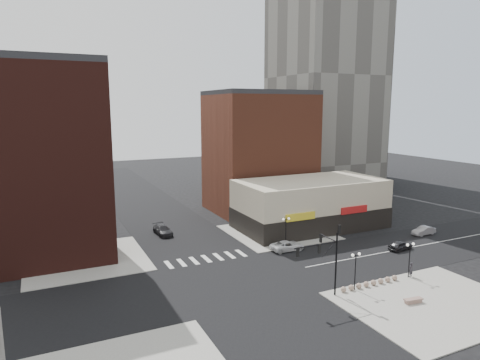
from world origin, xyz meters
TOP-DOWN VIEW (x-y plane):
  - ground at (0.00, 0.00)m, footprint 240.00×240.00m
  - road_ew at (0.00, 0.00)m, footprint 200.00×14.00m
  - road_ns at (0.00, 0.00)m, footprint 14.00×200.00m
  - sidewalk_nw at (-14.50, 14.50)m, footprint 15.00×15.00m
  - sidewalk_ne at (14.50, 14.50)m, footprint 15.00×15.00m
  - sidewalk_se at (16.00, -14.00)m, footprint 18.00×14.00m
  - building_nw at (-19.00, 18.50)m, footprint 16.00×15.00m
  - building_ne_midrise at (19.00, 29.50)m, footprint 18.00×15.00m
  - tower_far at (60.00, 56.00)m, footprint 18.00×18.00m
  - building_ne_row at (21.00, 15.00)m, footprint 24.20×12.20m
  - traffic_signal at (7.24, -7.83)m, footprint 5.59×3.09m
  - street_lamp_se_a at (11.00, -8.00)m, footprint 1.22×0.32m
  - street_lamp_se_b at (19.00, -8.00)m, footprint 1.22×0.32m
  - street_lamp_ne at (12.00, 8.00)m, footprint 1.22×0.32m
  - bollard_row at (13.18, -8.00)m, footprint 7.96×0.61m
  - white_suv at (11.37, 6.50)m, footprint 4.94×2.35m
  - dark_sedan_east at (25.78, -0.13)m, footprint 3.95×1.93m
  - silver_sedan at (34.59, 3.64)m, footprint 4.12×1.56m
  - dark_sedan_north at (-2.39, 21.31)m, footprint 2.38×5.17m
  - pedestrian at (19.32, -8.00)m, footprint 0.74×0.60m
  - stone_bench at (14.24, -13.13)m, footprint 2.08×0.86m

SIDE VIEW (x-z plane):
  - ground at x=0.00m, z-range 0.00..0.00m
  - road_ew at x=0.00m, z-range 0.00..0.02m
  - road_ns at x=0.00m, z-range 0.00..0.02m
  - sidewalk_nw at x=-14.50m, z-range 0.00..0.12m
  - sidewalk_ne at x=14.50m, z-range 0.00..0.12m
  - sidewalk_se at x=16.00m, z-range 0.00..0.12m
  - stone_bench at x=14.24m, z-range 0.14..0.61m
  - bollard_row at x=13.18m, z-range 0.12..0.73m
  - dark_sedan_east at x=25.78m, z-range 0.00..1.30m
  - silver_sedan at x=34.59m, z-range 0.00..1.34m
  - white_suv at x=11.37m, z-range 0.00..1.36m
  - dark_sedan_north at x=-2.39m, z-range 0.00..1.46m
  - pedestrian at x=19.32m, z-range 0.12..1.89m
  - street_lamp_se_a at x=11.00m, z-range 1.21..5.37m
  - street_lamp_se_b at x=19.00m, z-range 1.21..5.37m
  - street_lamp_ne at x=12.00m, z-range 1.21..5.37m
  - building_ne_row at x=21.00m, z-range -0.70..7.30m
  - traffic_signal at x=7.24m, z-range 1.07..8.85m
  - building_ne_midrise at x=19.00m, z-range 0.00..22.00m
  - building_nw at x=-19.00m, z-range 0.00..25.00m
  - tower_far at x=60.00m, z-range 0.00..82.00m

